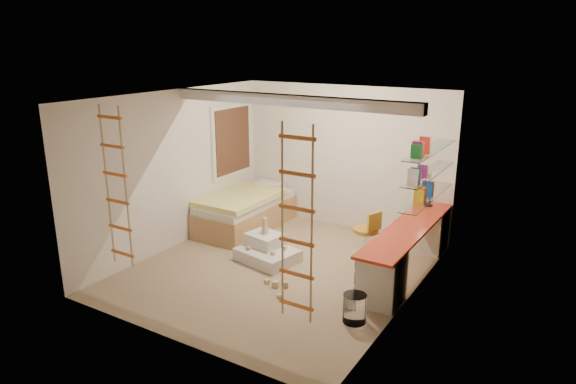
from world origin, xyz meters
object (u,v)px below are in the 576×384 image
Objects in this scene: play_platform at (267,251)px; swivel_chair at (366,240)px; desk at (407,248)px; bed at (245,211)px.

swivel_chair is at bearing 34.51° from play_platform.
desk is 0.80m from swivel_chair.
swivel_chair is at bearing -2.70° from bed.
play_platform is (-2.06, -0.65, -0.25)m from desk.
swivel_chair is 1.59m from play_platform.
swivel_chair reaches higher than desk.
swivel_chair is 0.80× the size of play_platform.
swivel_chair reaches higher than play_platform.
bed is 1.54m from play_platform.
swivel_chair is at bearing 161.62° from desk.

